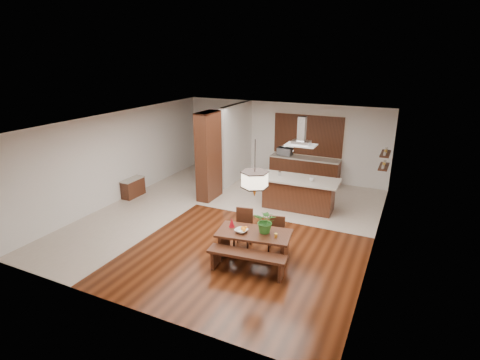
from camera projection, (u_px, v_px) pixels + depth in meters
The scene contains 25 objects.
room_shell at pixel (230, 151), 10.40m from camera, with size 9.00×9.04×2.92m.
tile_hallway at pixel (155, 203), 12.17m from camera, with size 2.50×9.00×0.01m, color beige.
tile_kitchen at pixel (297, 197), 12.69m from camera, with size 5.50×4.00×0.01m, color beige.
soffit_band at pixel (230, 121), 10.13m from camera, with size 8.00×9.00×0.02m, color #3D1F0F.
partition_pier at pixel (209, 156), 12.19m from camera, with size 0.45×1.00×2.90m, color black.
partition_stub at pixel (237, 143), 13.99m from camera, with size 0.18×2.40×2.90m, color silver.
hallway_console at pixel (133, 188), 12.67m from camera, with size 0.37×0.88×0.63m, color black.
hallway_doorway at pixel (220, 144), 15.58m from camera, with size 1.10×0.20×2.10m, color black.
rear_counter at pixel (304, 170), 14.10m from camera, with size 2.60×0.62×0.95m.
kitchen_window at pixel (308, 135), 13.91m from camera, with size 2.60×0.08×1.50m, color #A66631.
shelf_lower at pixel (384, 167), 11.27m from camera, with size 0.26×0.90×0.04m, color black.
shelf_upper at pixel (385, 154), 11.14m from camera, with size 0.26×0.90×0.04m, color black.
dining_table at pixel (254, 239), 8.72m from camera, with size 1.81×1.10×0.71m.
dining_bench at pixel (247, 263), 8.25m from camera, with size 1.76×0.39×0.50m, color black, non-canonical shape.
dining_chair_left at pixel (243, 229), 9.32m from camera, with size 0.43×0.43×0.98m, color black, non-canonical shape.
dining_chair_right at pixel (276, 235), 9.11m from camera, with size 0.38×0.38×0.87m, color black, non-canonical shape.
pendant_lantern at pixel (255, 169), 8.17m from camera, with size 0.64×0.64×1.31m, color #FDE6C2, non-canonical shape.
foliage_plant at pixel (266, 221), 8.56m from camera, with size 0.52×0.45×0.58m, color #2E6F25.
fruit_bowl at pixel (241, 231), 8.65m from camera, with size 0.29×0.29×0.07m, color beige.
napkin_cone at pixel (232, 223), 8.89m from camera, with size 0.14×0.14×0.22m, color #A90C17.
gold_ornament at pixel (276, 235), 8.40m from camera, with size 0.07×0.07×0.10m, color gold.
kitchen_island at pixel (298, 193), 11.61m from camera, with size 2.47×1.14×1.01m.
range_hood at pixel (302, 131), 10.99m from camera, with size 0.90×0.55×0.87m, color silver, non-canonical shape.
island_cup at pixel (312, 179), 11.18m from camera, with size 0.14×0.14×0.11m, color silver.
microwave at pixel (285, 151), 14.23m from camera, with size 0.54×0.36×0.30m, color silver.
Camera 1 is at (4.57, -9.02, 4.64)m, focal length 28.00 mm.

